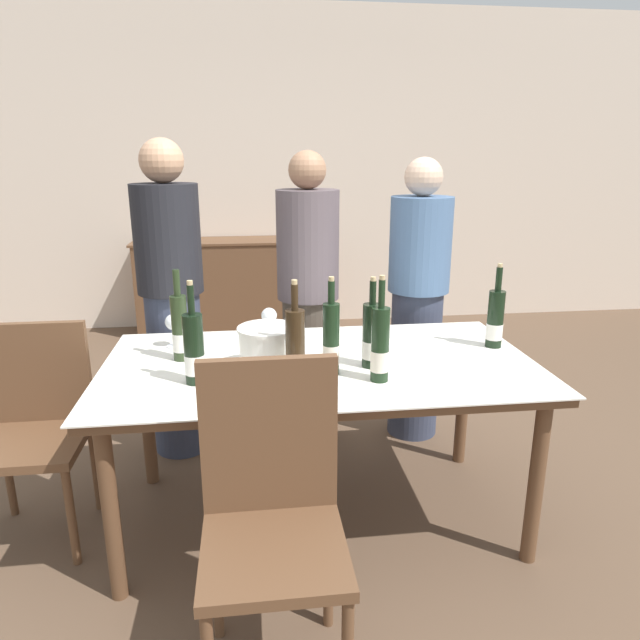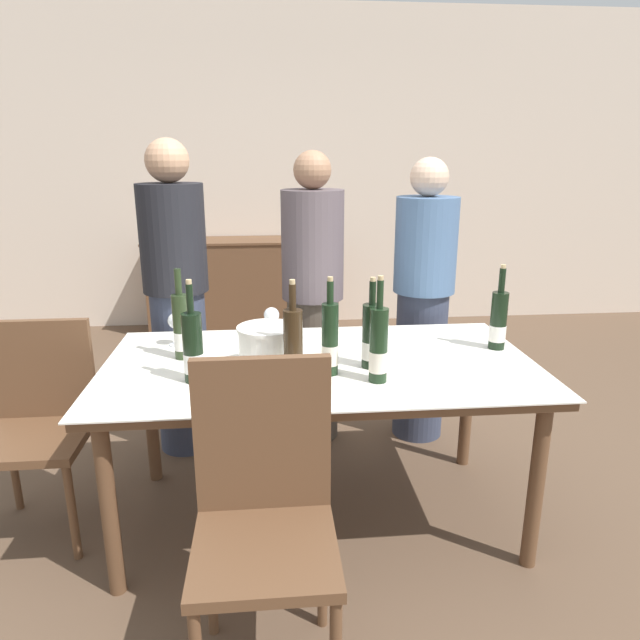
{
  "view_description": "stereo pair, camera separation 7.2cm",
  "coord_description": "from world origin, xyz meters",
  "px_view_note": "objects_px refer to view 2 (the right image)",
  "views": [
    {
      "loc": [
        -0.28,
        -2.19,
        1.56
      ],
      "look_at": [
        0.0,
        0.0,
        0.91
      ],
      "focal_mm": 32.0,
      "sensor_mm": 36.0,
      "label": 1
    },
    {
      "loc": [
        -0.2,
        -2.2,
        1.56
      ],
      "look_at": [
        0.0,
        0.0,
        0.91
      ],
      "focal_mm": 32.0,
      "sensor_mm": 36.0,
      "label": 2
    }
  ],
  "objects_px": {
    "dining_table": "(320,377)",
    "ice_bucket": "(267,346)",
    "wine_bottle_1": "(193,349)",
    "wine_glass_2": "(176,322)",
    "wine_bottle_2": "(293,349)",
    "chair_near_front": "(264,502)",
    "wine_bottle_6": "(379,347)",
    "wine_bottle_5": "(330,341)",
    "wine_bottle_4": "(498,321)",
    "wine_bottle_0": "(181,328)",
    "person_host": "(177,302)",
    "wine_bottle_3": "(371,338)",
    "wine_glass_1": "(282,369)",
    "wine_glass_0": "(272,316)",
    "chair_left_end": "(39,414)",
    "sideboard_cabinet": "(236,286)",
    "person_guest_left": "(313,302)",
    "person_guest_right": "(423,304)"
  },
  "relations": [
    {
      "from": "wine_glass_0",
      "to": "chair_near_front",
      "type": "height_order",
      "value": "chair_near_front"
    },
    {
      "from": "wine_bottle_5",
      "to": "wine_bottle_3",
      "type": "bearing_deg",
      "value": 19.05
    },
    {
      "from": "wine_bottle_1",
      "to": "wine_bottle_6",
      "type": "distance_m",
      "value": 0.69
    },
    {
      "from": "wine_glass_0",
      "to": "wine_glass_2",
      "type": "xyz_separation_m",
      "value": [
        -0.42,
        -0.08,
        0.01
      ]
    },
    {
      "from": "dining_table",
      "to": "chair_near_front",
      "type": "distance_m",
      "value": 0.75
    },
    {
      "from": "chair_left_end",
      "to": "person_host",
      "type": "height_order",
      "value": "person_host"
    },
    {
      "from": "chair_near_front",
      "to": "wine_bottle_5",
      "type": "bearing_deg",
      "value": 65.53
    },
    {
      "from": "wine_bottle_6",
      "to": "wine_glass_1",
      "type": "xyz_separation_m",
      "value": [
        -0.36,
        -0.11,
        -0.03
      ]
    },
    {
      "from": "wine_glass_2",
      "to": "wine_bottle_3",
      "type": "bearing_deg",
      "value": -23.09
    },
    {
      "from": "wine_bottle_1",
      "to": "wine_bottle_3",
      "type": "xyz_separation_m",
      "value": [
        0.69,
        0.09,
        -0.0
      ]
    },
    {
      "from": "dining_table",
      "to": "wine_glass_2",
      "type": "xyz_separation_m",
      "value": [
        -0.62,
        0.27,
        0.17
      ]
    },
    {
      "from": "wine_bottle_4",
      "to": "wine_bottle_1",
      "type": "bearing_deg",
      "value": -168.51
    },
    {
      "from": "wine_bottle_3",
      "to": "chair_left_end",
      "type": "height_order",
      "value": "wine_bottle_3"
    },
    {
      "from": "wine_bottle_3",
      "to": "wine_glass_0",
      "type": "distance_m",
      "value": 0.58
    },
    {
      "from": "wine_bottle_2",
      "to": "person_guest_left",
      "type": "distance_m",
      "value": 1.02
    },
    {
      "from": "wine_bottle_5",
      "to": "wine_glass_2",
      "type": "distance_m",
      "value": 0.76
    },
    {
      "from": "wine_bottle_1",
      "to": "wine_glass_2",
      "type": "distance_m",
      "value": 0.45
    },
    {
      "from": "wine_bottle_0",
      "to": "wine_bottle_1",
      "type": "xyz_separation_m",
      "value": [
        0.08,
        -0.26,
        -0.01
      ]
    },
    {
      "from": "wine_bottle_1",
      "to": "wine_bottle_4",
      "type": "xyz_separation_m",
      "value": [
        1.28,
        0.26,
        -0.0
      ]
    },
    {
      "from": "wine_bottle_2",
      "to": "wine_bottle_1",
      "type": "bearing_deg",
      "value": 170.45
    },
    {
      "from": "ice_bucket",
      "to": "wine_bottle_4",
      "type": "xyz_separation_m",
      "value": [
        1.0,
        0.16,
        0.03
      ]
    },
    {
      "from": "ice_bucket",
      "to": "wine_bottle_2",
      "type": "relative_size",
      "value": 0.6
    },
    {
      "from": "wine_bottle_1",
      "to": "person_host",
      "type": "bearing_deg",
      "value": 102.04
    },
    {
      "from": "wine_bottle_4",
      "to": "person_host",
      "type": "relative_size",
      "value": 0.23
    },
    {
      "from": "wine_bottle_4",
      "to": "wine_glass_1",
      "type": "relative_size",
      "value": 2.55
    },
    {
      "from": "wine_glass_0",
      "to": "wine_glass_2",
      "type": "distance_m",
      "value": 0.43
    },
    {
      "from": "wine_glass_0",
      "to": "wine_bottle_6",
      "type": "bearing_deg",
      "value": -56.05
    },
    {
      "from": "ice_bucket",
      "to": "wine_bottle_1",
      "type": "distance_m",
      "value": 0.3
    },
    {
      "from": "wine_glass_1",
      "to": "wine_bottle_1",
      "type": "bearing_deg",
      "value": 151.57
    },
    {
      "from": "sideboard_cabinet",
      "to": "person_guest_right",
      "type": "bearing_deg",
      "value": -62.02
    },
    {
      "from": "dining_table",
      "to": "wine_glass_2",
      "type": "distance_m",
      "value": 0.7
    },
    {
      "from": "wine_bottle_4",
      "to": "chair_near_front",
      "type": "xyz_separation_m",
      "value": [
        -1.02,
        -0.8,
        -0.3
      ]
    },
    {
      "from": "person_host",
      "to": "dining_table",
      "type": "bearing_deg",
      "value": -46.64
    },
    {
      "from": "wine_bottle_2",
      "to": "chair_near_front",
      "type": "xyz_separation_m",
      "value": [
        -0.11,
        -0.48,
        -0.31
      ]
    },
    {
      "from": "chair_near_front",
      "to": "wine_bottle_3",
      "type": "bearing_deg",
      "value": 55.57
    },
    {
      "from": "dining_table",
      "to": "ice_bucket",
      "type": "distance_m",
      "value": 0.27
    },
    {
      "from": "sideboard_cabinet",
      "to": "person_host",
      "type": "relative_size",
      "value": 0.96
    },
    {
      "from": "sideboard_cabinet",
      "to": "wine_glass_0",
      "type": "distance_m",
      "value": 2.56
    },
    {
      "from": "person_host",
      "to": "person_guest_left",
      "type": "bearing_deg",
      "value": 5.28
    },
    {
      "from": "wine_bottle_5",
      "to": "ice_bucket",
      "type": "bearing_deg",
      "value": 162.16
    },
    {
      "from": "wine_bottle_3",
      "to": "wine_bottle_6",
      "type": "relative_size",
      "value": 0.91
    },
    {
      "from": "dining_table",
      "to": "wine_glass_1",
      "type": "bearing_deg",
      "value": -115.93
    },
    {
      "from": "wine_bottle_2",
      "to": "wine_bottle_5",
      "type": "bearing_deg",
      "value": 31.54
    },
    {
      "from": "dining_table",
      "to": "ice_bucket",
      "type": "relative_size",
      "value": 7.41
    },
    {
      "from": "wine_glass_1",
      "to": "person_host",
      "type": "distance_m",
      "value": 1.17
    },
    {
      "from": "sideboard_cabinet",
      "to": "person_guest_left",
      "type": "distance_m",
      "value": 2.18
    },
    {
      "from": "ice_bucket",
      "to": "wine_bottle_1",
      "type": "height_order",
      "value": "wine_bottle_1"
    },
    {
      "from": "wine_bottle_0",
      "to": "wine_bottle_2",
      "type": "distance_m",
      "value": 0.55
    },
    {
      "from": "wine_glass_2",
      "to": "person_host",
      "type": "relative_size",
      "value": 0.09
    },
    {
      "from": "wine_bottle_1",
      "to": "wine_glass_2",
      "type": "bearing_deg",
      "value": 106.41
    }
  ]
}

